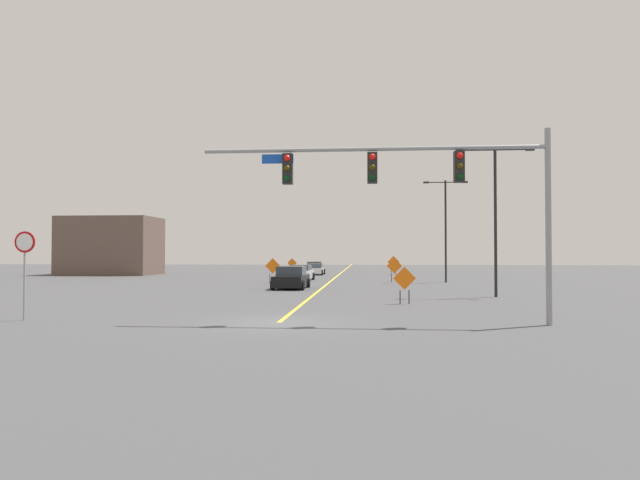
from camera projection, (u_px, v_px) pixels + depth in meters
ground at (279, 323)px, 19.28m from camera, size 192.02×192.02×0.00m
road_centre_stripe at (343, 272)px, 72.43m from camera, size 0.16×106.68×0.01m
traffic_signal_assembly at (419, 179)px, 18.99m from camera, size 11.74×0.44×6.54m
stop_sign at (25, 258)px, 19.93m from camera, size 0.76×0.07×3.16m
street_lamp_far_right at (495, 207)px, 30.61m from camera, size 4.18×0.24×8.18m
street_lamp_mid_right at (446, 222)px, 45.70m from camera, size 3.56×0.24×8.31m
construction_sign_right_shoulder at (404, 280)px, 26.40m from camera, size 1.08×0.19×1.75m
construction_sign_right_lane at (394, 267)px, 46.51m from camera, size 1.28×0.10×1.97m
construction_sign_median_far at (292, 264)px, 64.58m from camera, size 1.08×0.21×1.81m
construction_sign_left_lane at (273, 267)px, 44.61m from camera, size 1.24×0.08×1.99m
construction_sign_median_near at (394, 263)px, 60.14m from camera, size 1.28×0.14×2.09m
car_white_far at (315, 269)px, 61.99m from camera, size 2.02×4.10×1.25m
car_silver_passing at (300, 273)px, 48.86m from camera, size 2.22×4.44×1.37m
car_black_distant at (291, 278)px, 37.66m from camera, size 2.26×4.24×1.51m
car_orange_mid at (314, 268)px, 67.89m from camera, size 2.27×4.40×1.36m
roadside_building_west at (111, 246)px, 62.38m from camera, size 10.00×6.48×6.37m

